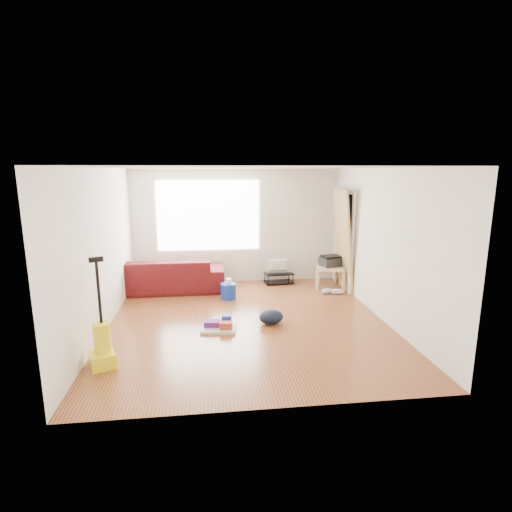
{
  "coord_description": "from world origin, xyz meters",
  "views": [
    {
      "loc": [
        -0.62,
        -6.22,
        2.45
      ],
      "look_at": [
        0.21,
        0.6,
        0.98
      ],
      "focal_mm": 28.0,
      "sensor_mm": 36.0,
      "label": 1
    }
  ],
  "objects": [
    {
      "name": "sneakers",
      "position": [
        1.85,
        1.3,
        0.06
      ],
      "size": [
        0.5,
        0.25,
        0.11
      ],
      "rotation": [
        0.0,
        0.0,
        0.01
      ],
      "color": "silver",
      "rests_on": "ground"
    },
    {
      "name": "vacuum",
      "position": [
        -2.0,
        -1.29,
        0.26
      ],
      "size": [
        0.4,
        0.42,
        1.42
      ],
      "rotation": [
        0.0,
        0.0,
        0.38
      ],
      "color": "yellow",
      "rests_on": "ground"
    },
    {
      "name": "room",
      "position": [
        0.07,
        0.15,
        1.25
      ],
      "size": [
        4.51,
        5.01,
        2.51
      ],
      "color": "brown",
      "rests_on": "ground"
    },
    {
      "name": "tv",
      "position": [
        0.92,
        2.22,
        0.4
      ],
      "size": [
        0.59,
        0.08,
        0.34
      ],
      "primitive_type": "imported",
      "rotation": [
        0.0,
        0.0,
        3.14
      ],
      "color": "black",
      "rests_on": "tv_stand"
    },
    {
      "name": "tv_stand",
      "position": [
        0.92,
        2.22,
        0.12
      ],
      "size": [
        0.66,
        0.41,
        0.23
      ],
      "rotation": [
        0.0,
        0.0,
        0.1
      ],
      "color": "black",
      "rests_on": "ground"
    },
    {
      "name": "door_panel",
      "position": [
        2.13,
        1.56,
        0.0
      ],
      "size": [
        0.26,
        0.84,
        2.1
      ],
      "primitive_type": "cube",
      "rotation": [
        0.0,
        -0.1,
        0.0
      ],
      "color": "#9A7F5B",
      "rests_on": "ground"
    },
    {
      "name": "sofa",
      "position": [
        -1.5,
        1.95,
        0.0
      ],
      "size": [
        2.38,
        0.93,
        0.69
      ],
      "primitive_type": "imported",
      "rotation": [
        0.0,
        0.0,
        3.14
      ],
      "color": "#430903",
      "rests_on": "ground"
    },
    {
      "name": "backpack",
      "position": [
        0.37,
        -0.13,
        0.0
      ],
      "size": [
        0.47,
        0.41,
        0.22
      ],
      "primitive_type": "ellipsoid",
      "rotation": [
        0.0,
        0.0,
        0.25
      ],
      "color": "#151F32",
      "rests_on": "ground"
    },
    {
      "name": "toilet_paper",
      "position": [
        -0.25,
        1.27,
        0.2
      ],
      "size": [
        0.11,
        0.11,
        0.1
      ],
      "primitive_type": "cylinder",
      "color": "white",
      "rests_on": "bucket"
    },
    {
      "name": "printer",
      "position": [
        1.95,
        1.75,
        0.59
      ],
      "size": [
        0.5,
        0.43,
        0.22
      ],
      "rotation": [
        0.0,
        0.0,
        0.27
      ],
      "color": "black",
      "rests_on": "side_table"
    },
    {
      "name": "bucket",
      "position": [
        -0.25,
        1.26,
        0.0
      ],
      "size": [
        0.34,
        0.34,
        0.3
      ],
      "primitive_type": "cylinder",
      "rotation": [
        0.0,
        0.0,
        0.12
      ],
      "color": "#1534A4",
      "rests_on": "ground"
    },
    {
      "name": "cleaning_tray",
      "position": [
        -0.47,
        -0.27,
        0.06
      ],
      "size": [
        0.59,
        0.5,
        0.19
      ],
      "rotation": [
        0.0,
        0.0,
        -0.13
      ],
      "color": "silver",
      "rests_on": "ground"
    },
    {
      "name": "side_table",
      "position": [
        1.95,
        1.75,
        0.4
      ],
      "size": [
        0.73,
        0.73,
        0.48
      ],
      "rotation": [
        0.0,
        0.0,
        -0.31
      ],
      "color": "beige",
      "rests_on": "ground"
    }
  ]
}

